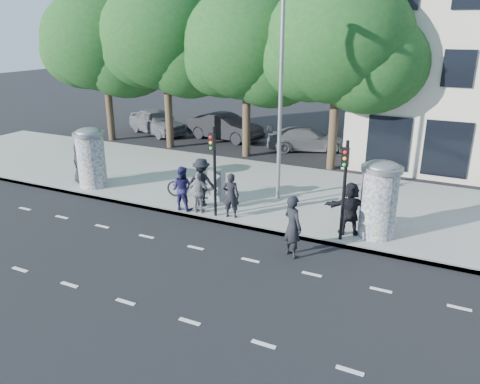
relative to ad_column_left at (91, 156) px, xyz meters
The scene contains 27 objects.
ground 8.63m from the ad_column_left, 32.01° to the right, with size 120.00×120.00×0.00m, color black.
sidewalk 7.94m from the ad_column_left, 22.62° to the left, with size 40.00×8.00×0.15m, color gray.
curb 7.41m from the ad_column_left, ahead, with size 40.00×0.10×0.16m, color slate.
lane_dash_near 9.95m from the ad_column_left, 42.94° to the right, with size 32.00×0.12×0.01m, color silver.
lane_dash_far 7.99m from the ad_column_left, 23.29° to the right, with size 32.00×0.12×0.01m, color silver.
ad_column_left is the anchor object (origin of this frame).
ad_column_right 12.40m from the ad_column_left, ahead, with size 1.36×1.36×2.65m.
traffic_pole_near 6.67m from the ad_column_left, ahead, with size 0.22×0.31×3.40m.
traffic_pole_far 11.44m from the ad_column_left, ahead, with size 0.22×0.31×3.40m.
street_lamp 8.90m from the ad_column_left, 14.94° to the left, with size 0.25×0.93×8.00m.
tree_far_left 10.92m from the ad_column_left, 125.94° to the left, with size 7.20×7.20×9.26m.
tree_mid_left 9.50m from the ad_column_left, 99.23° to the left, with size 7.20×7.20×9.57m.
tree_near_left 10.07m from the ad_column_left, 65.71° to the left, with size 6.80×6.80×8.97m.
tree_center 12.62m from the ad_column_left, 41.88° to the left, with size 7.00×7.00×9.30m.
ped_a 0.91m from the ad_column_left, behind, with size 0.91×0.59×1.87m, color black.
ped_b 7.24m from the ad_column_left, ahead, with size 0.63×0.41×1.72m, color black.
ped_c 5.21m from the ad_column_left, ahead, with size 0.85×0.66×1.75m, color #1F1C47.
ped_d 5.60m from the ad_column_left, ahead, with size 1.25×0.72×1.93m, color black.
ped_e 5.95m from the ad_column_left, ahead, with size 0.94×0.54×1.61m, color gray.
ped_f 11.54m from the ad_column_left, ahead, with size 1.73×0.62×1.86m, color black.
man_road 10.50m from the ad_column_left, 12.34° to the right, with size 0.74×0.49×2.04m, color black.
bicycle 4.83m from the ad_column_left, ahead, with size 2.05×0.72×1.08m, color black.
cabinet_left 5.92m from the ad_column_left, ahead, with size 0.61×0.44×1.28m, color gray.
cabinet_right 12.17m from the ad_column_left, ahead, with size 0.55×0.40×1.14m, color slate.
car_left 11.65m from the ad_column_left, 111.49° to the left, with size 4.91×1.98×1.67m, color slate.
car_mid 11.31m from the ad_column_left, 86.27° to the left, with size 5.06×1.76×1.67m, color black.
car_right 12.65m from the ad_column_left, 60.00° to the left, with size 4.63×1.88×1.34m, color #595C61.
Camera 1 is at (7.46, -10.51, 6.91)m, focal length 35.00 mm.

